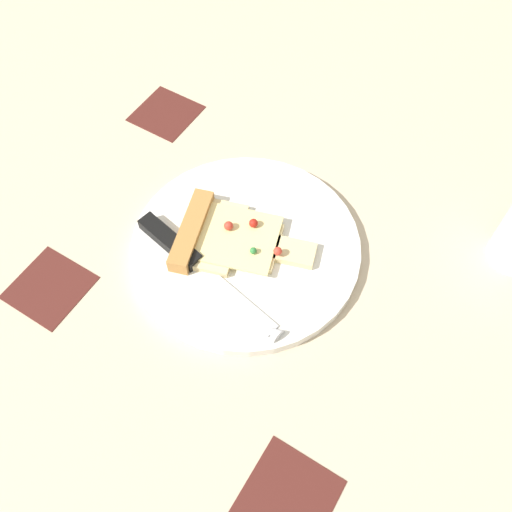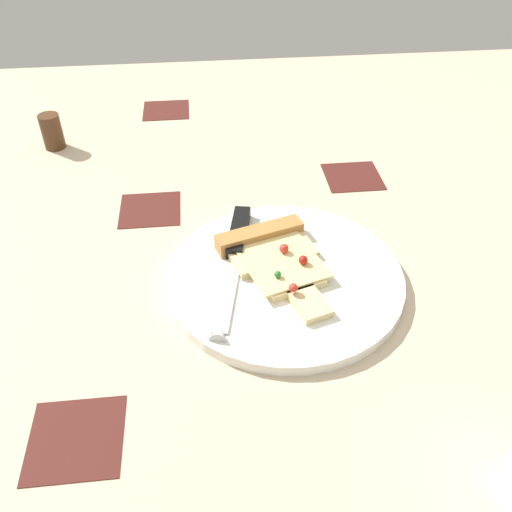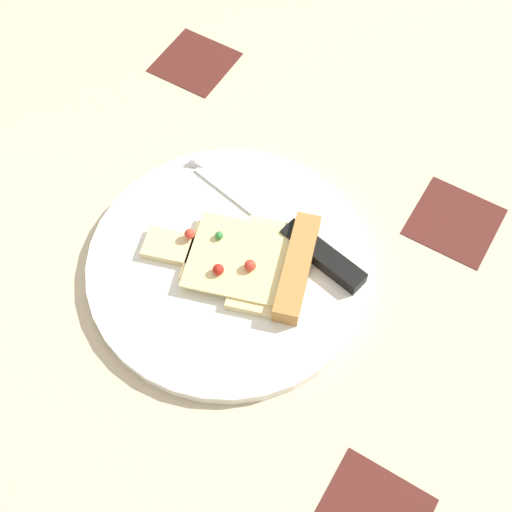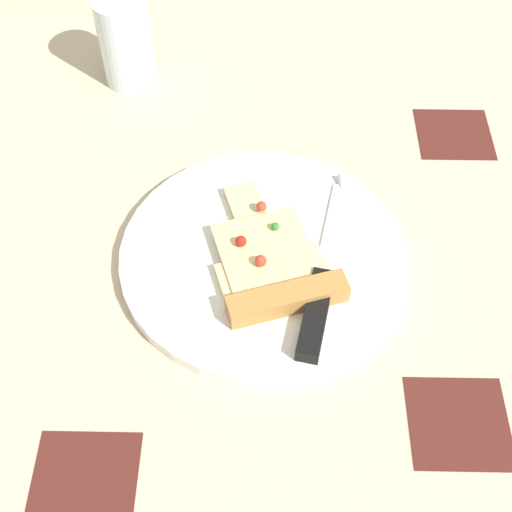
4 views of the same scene
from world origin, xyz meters
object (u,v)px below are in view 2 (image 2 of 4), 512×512
at_px(pizza_slice, 276,257).
at_px(knife, 234,254).
at_px(pepper_shaker, 52,131).
at_px(plate, 285,278).

height_order(pizza_slice, knife, pizza_slice).
bearing_deg(pepper_shaker, knife, 129.16).
distance_m(pizza_slice, pepper_shaker, 0.51).
height_order(plate, pepper_shaker, pepper_shaker).
bearing_deg(pizza_slice, plate, 89.77).
bearing_deg(plate, pizza_slice, -72.74).
bearing_deg(pepper_shaker, pizza_slice, 132.91).
distance_m(plate, pizza_slice, 0.03).
xyz_separation_m(knife, pepper_shaker, (0.29, -0.36, 0.01)).
distance_m(knife, pepper_shaker, 0.46).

